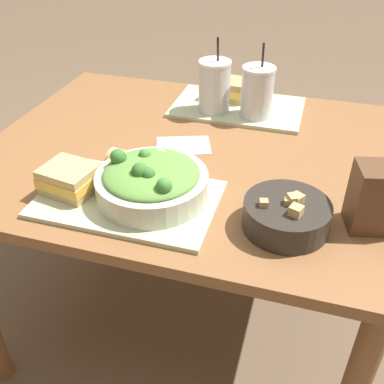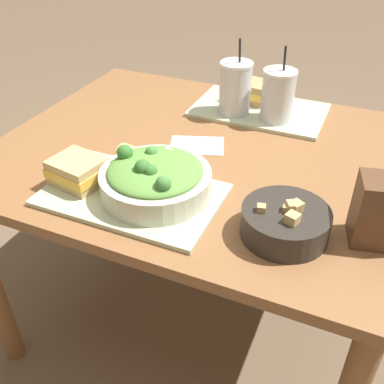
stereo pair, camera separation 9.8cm
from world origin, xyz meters
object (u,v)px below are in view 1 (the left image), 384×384
baguette_near (131,164)px  chip_bag (379,198)px  sandwich_near (70,179)px  sandwich_far (228,88)px  napkin_folded (183,146)px  baguette_far (230,85)px  drink_cup_dark (214,88)px  drink_cup_red (257,93)px  salad_bowl (152,181)px  soup_bowl (286,214)px

baguette_near → chip_bag: size_ratio=0.81×
sandwich_near → baguette_near: bearing=53.5°
sandwich_far → napkin_folded: bearing=-91.3°
baguette_far → sandwich_far: bearing=-166.3°
baguette_far → sandwich_near: bearing=173.9°
sandwich_far → baguette_far: bearing=97.6°
chip_bag → sandwich_near: bearing=173.4°
baguette_far → napkin_folded: (-0.05, -0.39, -0.04)m
sandwich_near → chip_bag: chip_bag is taller
drink_cup_dark → napkin_folded: 0.25m
drink_cup_dark → drink_cup_red: (0.14, -0.00, -0.00)m
sandwich_near → baguette_far: sandwich_near is taller
sandwich_far → napkin_folded: 0.35m
baguette_near → baguette_far: (0.12, 0.58, -0.00)m
baguette_far → baguette_near: bearing=-179.2°
sandwich_far → baguette_near: bearing=-96.2°
sandwich_near → chip_bag: size_ratio=0.93×
baguette_far → drink_cup_red: 0.20m
salad_bowl → sandwich_far: salad_bowl is taller
drink_cup_dark → sandwich_far: bearing=80.3°
sandwich_near → drink_cup_dark: bearing=77.6°
soup_bowl → baguette_far: size_ratio=1.88×
salad_bowl → sandwich_far: 0.62m
sandwich_near → napkin_folded: size_ratio=0.78×
sandwich_near → drink_cup_red: bearing=66.3°
sandwich_far → drink_cup_dark: drink_cup_dark is taller
sandwich_far → drink_cup_red: size_ratio=0.60×
salad_bowl → sandwich_near: bearing=-170.1°
baguette_far → soup_bowl: bearing=-145.0°
soup_bowl → chip_bag: (0.18, 0.06, 0.04)m
chip_bag → drink_cup_red: bearing=113.3°
chip_bag → baguette_near: bearing=164.1°
chip_bag → salad_bowl: bearing=172.1°
baguette_near → baguette_far: bearing=-3.0°
salad_bowl → sandwich_far: bearing=86.3°
soup_bowl → baguette_near: 0.41m
salad_bowl → drink_cup_red: 0.53m
drink_cup_dark → napkin_folded: bearing=-97.1°
soup_bowl → baguette_near: bearing=167.7°
drink_cup_dark → drink_cup_red: 0.14m
salad_bowl → drink_cup_dark: 0.50m
drink_cup_red → sandwich_near: bearing=-123.2°
sandwich_far → drink_cup_dark: 0.12m
salad_bowl → sandwich_near: (-0.19, -0.03, -0.01)m
soup_bowl → napkin_folded: (-0.32, 0.28, -0.03)m
baguette_near → baguette_far: same height
sandwich_near → drink_cup_dark: size_ratio=0.59×
salad_bowl → drink_cup_red: size_ratio=1.14×
sandwich_far → salad_bowl: bearing=-87.1°
sandwich_near → sandwich_far: bearing=79.6°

